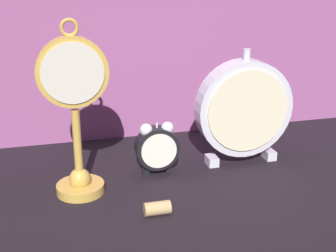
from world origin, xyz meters
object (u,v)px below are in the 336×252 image
pocket_watch_on_stand (76,116)px  wine_cork (157,208)px  mantel_clock_silver (244,109)px  alarm_clock_twin_bell (157,146)px

pocket_watch_on_stand → wine_cork: size_ratio=7.12×
mantel_clock_silver → wine_cork: (-0.21, -0.16, -0.10)m
pocket_watch_on_stand → wine_cork: 0.20m
mantel_clock_silver → alarm_clock_twin_bell: bearing=-176.5°
pocket_watch_on_stand → wine_cork: pocket_watch_on_stand is taller
pocket_watch_on_stand → alarm_clock_twin_bell: bearing=15.0°
alarm_clock_twin_bell → wine_cork: bearing=-103.4°
pocket_watch_on_stand → mantel_clock_silver: size_ratio=1.32×
pocket_watch_on_stand → mantel_clock_silver: bearing=8.8°
mantel_clock_silver → wine_cork: size_ratio=5.41×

